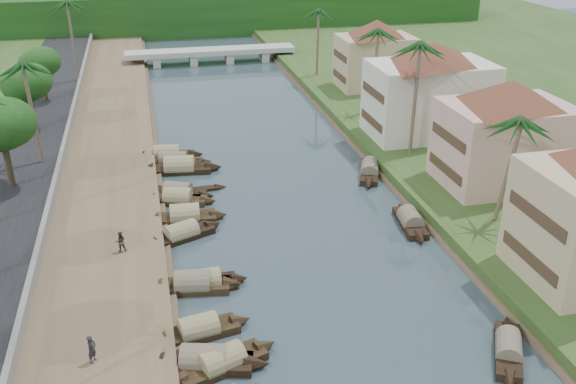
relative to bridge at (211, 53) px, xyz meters
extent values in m
plane|color=#31424A|center=(0.00, -72.00, -1.72)|extent=(220.00, 220.00, 0.00)
cube|color=brown|center=(-16.00, -52.00, -1.32)|extent=(10.00, 180.00, 0.80)
cube|color=#2A491D|center=(19.00, -52.00, -1.12)|extent=(16.00, 180.00, 1.20)
cube|color=black|center=(-24.50, -52.00, -1.02)|extent=(8.00, 180.00, 1.40)
cube|color=slate|center=(-20.20, -52.00, -0.37)|extent=(0.40, 180.00, 1.10)
cube|color=#163B10|center=(0.00, 23.00, 2.28)|extent=(120.00, 4.00, 8.00)
cube|color=#163B10|center=(0.00, 28.00, 2.28)|extent=(120.00, 4.00, 8.00)
cube|color=#163B10|center=(0.00, 33.00, 2.28)|extent=(120.00, 4.00, 8.00)
cube|color=#AFB0A4|center=(0.00, 0.00, 0.28)|extent=(28.00, 4.00, 0.80)
cube|color=#AFB0A4|center=(-9.00, 0.00, -0.82)|extent=(1.20, 3.50, 1.80)
cube|color=#AFB0A4|center=(-3.00, 0.00, -0.82)|extent=(1.20, 3.50, 1.80)
cube|color=#AFB0A4|center=(3.00, 0.00, -0.82)|extent=(1.20, 3.50, 1.80)
cube|color=#AFB0A4|center=(9.00, 0.00, -0.82)|extent=(1.20, 3.50, 1.80)
cube|color=#432F1F|center=(12.95, -74.00, 1.48)|extent=(0.10, 6.40, 0.90)
cube|color=#432F1F|center=(12.95, -74.00, 4.68)|extent=(0.10, 6.40, 0.90)
cube|color=#DBA79B|center=(20.00, -58.00, 3.23)|extent=(11.00, 8.00, 7.50)
pyramid|color=brown|center=(20.00, -58.00, 8.08)|extent=(14.11, 14.11, 2.20)
cube|color=#432F1F|center=(14.45, -58.00, 1.35)|extent=(0.10, 6.40, 0.90)
cube|color=#432F1F|center=(14.45, -58.00, 4.35)|extent=(0.10, 6.40, 0.90)
cube|color=silver|center=(19.00, -44.00, 3.48)|extent=(13.00, 8.00, 8.00)
pyramid|color=brown|center=(19.00, -44.00, 8.58)|extent=(15.59, 15.59, 2.20)
cube|color=#432F1F|center=(12.45, -44.00, 1.48)|extent=(0.10, 6.40, 0.90)
cube|color=#432F1F|center=(12.45, -44.00, 4.68)|extent=(0.10, 6.40, 0.90)
cube|color=tan|center=(20.00, -24.00, 2.98)|extent=(10.00, 7.00, 7.00)
pyramid|color=brown|center=(20.00, -24.00, 7.58)|extent=(12.62, 12.62, 2.20)
cube|color=#432F1F|center=(14.95, -24.00, 1.23)|extent=(0.10, 5.60, 0.90)
cube|color=#432F1F|center=(14.95, -24.00, 4.03)|extent=(0.10, 5.60, 0.90)
cube|color=black|center=(-8.42, -76.73, -1.52)|extent=(5.76, 3.59, 0.70)
cone|color=black|center=(-5.57, -75.63, -1.44)|extent=(2.03, 2.01, 1.72)
cylinder|color=#9A8B62|center=(-8.42, -76.73, -1.14)|extent=(4.57, 3.19, 1.79)
cube|color=black|center=(-9.42, -76.37, -1.52)|extent=(6.00, 3.20, 0.70)
cone|color=black|center=(-6.35, -77.17, -1.44)|extent=(2.00, 2.00, 1.83)
cone|color=black|center=(-12.50, -75.57, -1.44)|extent=(2.00, 2.00, 1.83)
cylinder|color=#6C5F51|center=(-9.42, -76.37, -1.14)|extent=(4.71, 2.94, 1.90)
cube|color=black|center=(-9.44, -73.27, -1.52)|extent=(5.35, 2.67, 0.70)
cone|color=black|center=(-6.65, -72.73, -1.44)|extent=(1.75, 1.81, 1.72)
cone|color=black|center=(-12.23, -73.81, -1.44)|extent=(1.75, 1.81, 1.72)
cylinder|color=#9A8B62|center=(-9.44, -73.27, -1.14)|extent=(4.18, 2.51, 1.80)
cube|color=black|center=(-8.38, -67.81, -1.52)|extent=(4.46, 1.83, 0.70)
cone|color=black|center=(-5.94, -67.74, -1.44)|extent=(1.35, 1.57, 1.67)
cone|color=black|center=(-10.83, -67.88, -1.44)|extent=(1.35, 1.57, 1.67)
cylinder|color=#9A8B62|center=(-8.38, -67.81, -1.14)|extent=(3.42, 1.87, 1.77)
cube|color=black|center=(-9.33, -67.91, -1.52)|extent=(5.41, 2.64, 0.70)
cone|color=black|center=(-6.49, -68.36, -1.44)|extent=(1.76, 1.88, 1.83)
cone|color=black|center=(-12.18, -67.47, -1.44)|extent=(1.76, 1.88, 1.83)
cylinder|color=#6C5F51|center=(-9.33, -67.91, -1.14)|extent=(4.21, 2.52, 1.93)
cube|color=black|center=(-9.54, -60.20, -1.52)|extent=(5.67, 3.76, 0.70)
cone|color=black|center=(-6.77, -58.98, -1.44)|extent=(2.05, 2.04, 1.72)
cone|color=black|center=(-12.31, -61.42, -1.44)|extent=(2.05, 2.04, 1.72)
cylinder|color=#9A8B62|center=(-9.54, -60.20, -1.14)|extent=(4.52, 3.31, 1.78)
cube|color=black|center=(-8.99, -57.08, -1.52)|extent=(5.39, 2.31, 0.70)
cone|color=black|center=(-6.06, -57.27, -1.44)|extent=(1.66, 1.87, 1.93)
cone|color=black|center=(-11.91, -56.89, -1.44)|extent=(1.66, 1.87, 1.93)
cylinder|color=#9A8B62|center=(-8.99, -57.08, -1.14)|extent=(4.15, 2.30, 2.04)
cube|color=black|center=(-9.23, -51.79, -1.52)|extent=(5.40, 3.65, 0.70)
cone|color=black|center=(-6.60, -53.03, -1.44)|extent=(1.95, 1.91, 1.57)
cone|color=black|center=(-11.86, -50.54, -1.44)|extent=(1.95, 1.91, 1.57)
cylinder|color=#6C5F51|center=(-9.23, -51.79, -1.14)|extent=(4.31, 3.18, 1.62)
cube|color=black|center=(-9.33, -53.27, -1.52)|extent=(5.46, 3.24, 0.70)
cone|color=black|center=(-6.59, -54.17, -1.44)|extent=(1.90, 1.92, 1.70)
cone|color=black|center=(-12.07, -52.37, -1.44)|extent=(1.90, 1.92, 1.70)
cylinder|color=#9A8B62|center=(-9.33, -53.27, -1.14)|extent=(4.32, 2.92, 1.77)
cube|color=black|center=(-8.65, -45.97, -1.52)|extent=(6.51, 2.92, 0.70)
cone|color=black|center=(-5.18, -46.40, -1.44)|extent=(2.05, 2.15, 2.14)
cone|color=black|center=(-12.12, -45.53, -1.44)|extent=(2.05, 2.15, 2.14)
cylinder|color=#9A8B62|center=(-8.65, -45.97, -1.14)|extent=(5.05, 2.82, 2.24)
cube|color=black|center=(-9.12, -43.79, -1.52)|extent=(6.10, 2.98, 0.70)
cone|color=black|center=(-5.95, -44.56, -1.44)|extent=(1.96, 1.82, 1.66)
cone|color=black|center=(-12.29, -43.02, -1.44)|extent=(1.96, 1.82, 1.66)
cylinder|color=#6C5F51|center=(-9.12, -43.79, -1.14)|extent=(4.76, 2.72, 1.70)
cube|color=black|center=(-9.68, -41.99, -1.52)|extent=(5.80, 2.48, 0.70)
cone|color=black|center=(-6.57, -42.36, -1.44)|extent=(1.80, 1.83, 1.83)
cone|color=black|center=(-12.78, -41.63, -1.44)|extent=(1.80, 1.83, 1.83)
cylinder|color=#9A8B62|center=(-9.68, -41.99, -1.14)|extent=(4.49, 2.39, 1.90)
cube|color=black|center=(8.72, -79.38, -1.52)|extent=(3.88, 5.39, 0.70)
cone|color=black|center=(10.14, -76.79, -1.44)|extent=(1.91, 1.97, 1.53)
cone|color=black|center=(7.30, -81.97, -1.44)|extent=(1.91, 1.97, 1.53)
cylinder|color=#6C5F51|center=(8.72, -79.38, -1.14)|extent=(3.33, 4.31, 1.57)
cube|color=black|center=(9.55, -62.24, -1.52)|extent=(2.30, 5.52, 0.70)
cone|color=black|center=(9.88, -59.28, -1.44)|extent=(1.70, 1.71, 1.70)
cone|color=black|center=(9.21, -65.20, -1.44)|extent=(1.70, 1.71, 1.70)
cylinder|color=#6C5F51|center=(9.55, -62.24, -1.14)|extent=(2.22, 4.27, 1.77)
cube|color=black|center=(9.91, -50.96, -1.52)|extent=(3.78, 6.26, 0.70)
cone|color=black|center=(11.11, -47.83, -1.44)|extent=(2.07, 2.16, 1.75)
cone|color=black|center=(8.70, -54.10, -1.44)|extent=(2.07, 2.16, 1.75)
cylinder|color=#6C5F51|center=(9.91, -50.96, -1.14)|extent=(3.34, 4.96, 1.80)
cube|color=black|center=(-9.98, -76.10, -1.62)|extent=(3.34, 0.92, 0.35)
cone|color=black|center=(-8.12, -76.21, -1.62)|extent=(0.86, 0.78, 0.73)
cone|color=black|center=(-11.83, -76.00, -1.62)|extent=(0.86, 0.78, 0.73)
cube|color=black|center=(-7.59, -51.09, -1.62)|extent=(4.50, 1.18, 0.35)
cone|color=black|center=(-5.09, -50.93, -1.62)|extent=(1.17, 0.96, 0.89)
cone|color=black|center=(-10.08, -51.26, -1.62)|extent=(1.17, 0.96, 0.89)
cylinder|color=brown|center=(16.00, -64.94, 3.83)|extent=(1.51, 0.36, 8.68)
sphere|color=#174619|center=(16.00, -64.94, 8.01)|extent=(3.20, 3.20, 3.20)
cylinder|color=brown|center=(15.00, -49.02, 5.19)|extent=(0.51, 0.36, 11.43)
sphere|color=#174619|center=(15.00, -49.02, 10.68)|extent=(3.20, 3.20, 3.20)
cylinder|color=brown|center=(16.00, -34.53, 4.48)|extent=(0.70, 0.36, 10.00)
sphere|color=#174619|center=(16.00, -34.53, 9.28)|extent=(3.20, 3.20, 3.20)
cylinder|color=brown|center=(-22.00, -43.68, 4.68)|extent=(0.68, 0.36, 10.00)
sphere|color=#174619|center=(-22.00, -43.68, 9.47)|extent=(3.20, 3.20, 3.20)
cylinder|color=brown|center=(14.00, -15.78, 4.22)|extent=(0.53, 0.36, 9.50)
sphere|color=#174619|center=(14.00, -15.78, 8.78)|extent=(3.20, 3.20, 3.20)
cylinder|color=brown|center=(-20.50, -11.96, 5.23)|extent=(0.51, 0.36, 11.12)
sphere|color=#174619|center=(-20.50, -11.96, 10.57)|extent=(3.20, 3.20, 3.20)
cylinder|color=#413625|center=(-24.00, -49.00, 1.63)|extent=(0.60, 0.60, 3.99)
ellipsoid|color=#163B10|center=(-24.00, -49.00, 5.44)|extent=(5.50, 5.50, 4.52)
cylinder|color=#413625|center=(-24.00, -32.62, 1.44)|extent=(0.60, 0.60, 3.61)
ellipsoid|color=#163B10|center=(-24.00, -32.62, 4.89)|extent=(4.88, 4.88, 4.02)
cylinder|color=#413625|center=(-24.00, -21.09, 1.28)|extent=(0.60, 0.60, 3.29)
ellipsoid|color=#163B10|center=(-24.00, -21.09, 4.43)|extent=(4.59, 4.59, 3.78)
cylinder|color=#413625|center=(24.00, -41.06, 1.38)|extent=(0.60, 0.60, 3.88)
ellipsoid|color=#163B10|center=(24.00, -41.06, 5.09)|extent=(4.06, 4.06, 3.34)
imported|color=#212228|center=(-15.74, -75.38, -0.03)|extent=(0.70, 0.78, 1.79)
imported|color=#363326|center=(-14.23, -62.55, -0.10)|extent=(0.85, 0.69, 1.64)
camera|label=1|loc=(-11.36, -106.90, 23.69)|focal=40.00mm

